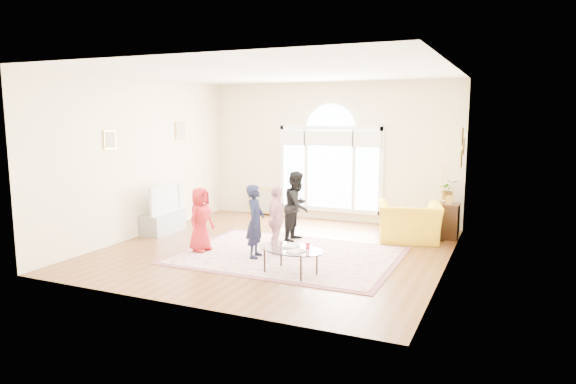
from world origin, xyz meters
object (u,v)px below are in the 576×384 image
at_px(television, 163,199).
at_px(coffee_table, 291,249).
at_px(tv_console, 164,223).
at_px(armchair, 409,222).
at_px(area_rug, 288,255).

distance_m(television, coffee_table, 3.91).
relative_size(tv_console, television, 0.95).
xyz_separation_m(tv_console, armchair, (4.86, 1.34, 0.17)).
relative_size(tv_console, armchair, 0.85).
distance_m(coffee_table, armchair, 3.14).
relative_size(area_rug, coffee_table, 2.84).
bearing_deg(tv_console, area_rug, -10.59).
distance_m(tv_console, television, 0.51).
bearing_deg(television, coffee_table, -23.22).
xyz_separation_m(tv_console, coffee_table, (3.59, -1.54, 0.19)).
relative_size(television, coffee_table, 0.83).
xyz_separation_m(tv_console, television, (0.01, 0.00, 0.51)).
bearing_deg(armchair, coffee_table, 51.55).
height_order(television, armchair, television).
xyz_separation_m(area_rug, armchair, (1.75, 1.92, 0.37)).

